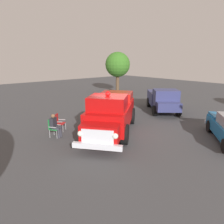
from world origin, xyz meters
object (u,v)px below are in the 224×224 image
Objects in this scene: lawn_chair_near_truck at (53,126)px; lawn_chair_by_car at (120,109)px; lawn_chair_spare at (58,121)px; oak_tree_right at (118,65)px; vintage_fire_truck at (111,113)px; parked_pickup at (163,99)px; spectator_seated at (55,125)px.

lawn_chair_by_car is (-0.47, 5.44, 0.00)m from lawn_chair_near_truck.
lawn_chair_spare is 14.75m from oak_tree_right.
vintage_fire_truck is at bearing 60.40° from lawn_chair_near_truck.
parked_pickup is 4.67× the size of lawn_chair_near_truck.
oak_tree_right reaches higher than parked_pickup.
vintage_fire_truck is 5.90× the size of lawn_chair_spare.
lawn_chair_by_car is at bearing 96.18° from spectator_seated.
lawn_chair_near_truck is (-1.61, -2.84, -0.61)m from vintage_fire_truck.
lawn_chair_spare is at bearing 135.94° from lawn_chair_near_truck.
spectator_seated reaches higher than lawn_chair_spare.
oak_tree_right is at bearing 124.49° from lawn_chair_near_truck.
lawn_chair_by_car is at bearing 94.96° from lawn_chair_near_truck.
spectator_seated is (0.11, 0.07, 0.11)m from lawn_chair_near_truck.
lawn_chair_near_truck is (-0.51, -9.31, -0.40)m from parked_pickup.
vintage_fire_truck is at bearing -43.67° from oak_tree_right.
lawn_chair_near_truck is 1.00× the size of lawn_chair_by_car.
parked_pickup is 4.67× the size of lawn_chair_by_car.
lawn_chair_near_truck and lawn_chair_by_car have the same top height.
lawn_chair_near_truck is at bearing -85.04° from lawn_chair_by_car.
vintage_fire_truck is 3.22m from lawn_chair_spare.
spectator_seated is at bearing 34.06° from lawn_chair_near_truck.
spectator_seated is at bearing -36.69° from lawn_chair_spare.
vintage_fire_truck reaches higher than lawn_chair_spare.
oak_tree_right reaches higher than lawn_chair_by_car.
lawn_chair_spare is 1.01m from spectator_seated.
oak_tree_right is (-8.84, 12.64, 2.74)m from spectator_seated.
oak_tree_right reaches higher than lawn_chair_near_truck.
lawn_chair_spare is (-1.21, -8.63, -0.40)m from parked_pickup.
oak_tree_right reaches higher than spectator_seated.
lawn_chair_by_car is 0.21× the size of oak_tree_right.
parked_pickup is 4.67× the size of lawn_chair_spare.
spectator_seated is at bearing -55.02° from oak_tree_right.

